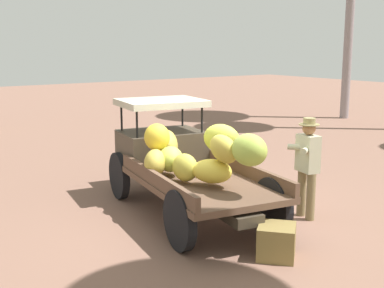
# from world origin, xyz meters

# --- Properties ---
(ground_plane) EXTENTS (60.00, 60.00, 0.00)m
(ground_plane) POSITION_xyz_m (0.00, 0.00, 0.00)
(ground_plane) COLOR #7E594A
(truck) EXTENTS (4.62, 2.34, 1.89)m
(truck) POSITION_xyz_m (0.67, 0.13, 0.94)
(truck) COLOR #41372A
(truck) RESTS_ON ground
(farmer) EXTENTS (0.52, 0.49, 1.72)m
(farmer) POSITION_xyz_m (-1.00, -1.34, 0.98)
(farmer) COLOR olive
(farmer) RESTS_ON ground
(wooden_crate) EXTENTS (0.72, 0.72, 0.46)m
(wooden_crate) POSITION_xyz_m (-1.92, 0.24, 0.23)
(wooden_crate) COLOR olive
(wooden_crate) RESTS_ON ground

